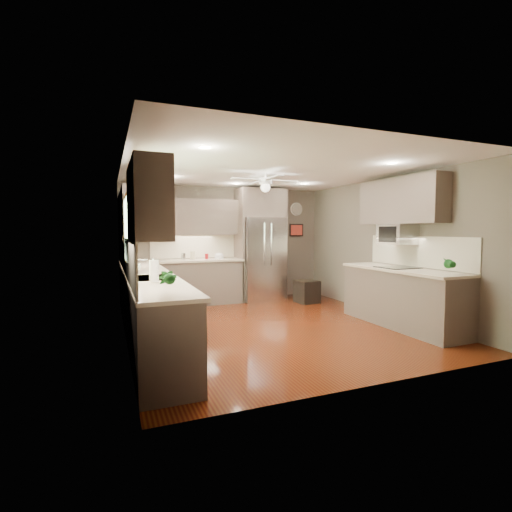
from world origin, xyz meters
TOP-DOWN VIEW (x-y plane):
  - floor at (0.00, 0.00)m, footprint 5.00×5.00m
  - ceiling at (0.00, 0.00)m, footprint 5.00×5.00m
  - wall_back at (0.00, 2.50)m, footprint 4.50×0.00m
  - wall_front at (0.00, -2.50)m, footprint 4.50×0.00m
  - wall_left at (-2.25, 0.00)m, footprint 0.00×5.00m
  - wall_right at (2.25, 0.00)m, footprint 0.00×5.00m
  - canister_b at (-1.02, 2.19)m, footprint 0.11×0.11m
  - canister_c at (-0.82, 2.20)m, footprint 0.12×0.12m
  - canister_d at (-0.53, 2.18)m, footprint 0.08×0.08m
  - soap_bottle at (-2.08, 0.09)m, footprint 0.10×0.10m
  - potted_plant_left at (-1.93, -1.91)m, footprint 0.19×0.14m
  - potted_plant_right at (1.91, -1.68)m, footprint 0.20×0.18m
  - bowl at (-0.25, 2.21)m, footprint 0.24×0.24m
  - left_run at (-1.95, 0.15)m, footprint 0.65×4.70m
  - back_run at (-0.72, 2.20)m, footprint 1.85×0.65m
  - uppers at (-0.74, 0.71)m, footprint 4.50×4.70m
  - window at (-2.22, -0.50)m, footprint 0.05×1.12m
  - sink at (-1.93, -0.50)m, footprint 0.50×0.70m
  - refrigerator at (0.70, 2.16)m, footprint 1.06×0.75m
  - right_run at (1.93, -0.80)m, footprint 0.70×2.20m
  - microwave at (2.03, -0.55)m, footprint 0.43×0.55m
  - ceiling_fan at (-0.00, 0.30)m, footprint 1.18×1.18m
  - recessed_lights at (-0.04, 0.40)m, footprint 2.84×3.14m
  - wall_clock at (1.75, 2.48)m, footprint 0.30×0.03m
  - framed_print at (1.75, 2.48)m, footprint 0.36×0.03m
  - stool at (1.48, 1.47)m, footprint 0.47×0.47m
  - paper_towel at (-1.97, -1.01)m, footprint 0.11×0.11m

SIDE VIEW (x-z plane):
  - floor at x=0.00m, z-range 0.00..0.00m
  - stool at x=1.48m, z-range -0.01..0.48m
  - left_run at x=-1.95m, z-range -0.24..1.21m
  - back_run at x=-0.72m, z-range -0.24..1.21m
  - right_run at x=1.93m, z-range -0.24..1.21m
  - sink at x=-1.93m, z-range 0.75..1.07m
  - bowl at x=-0.25m, z-range 0.94..0.99m
  - canister_d at x=-0.53m, z-range 0.94..1.06m
  - canister_b at x=-1.02m, z-range 0.94..1.08m
  - canister_c at x=-0.82m, z-range 0.95..1.11m
  - soap_bottle at x=-2.08m, z-range 0.94..1.13m
  - paper_towel at x=-1.97m, z-range 0.95..1.21m
  - potted_plant_right at x=1.91m, z-range 0.94..1.24m
  - potted_plant_left at x=-1.93m, z-range 0.94..1.27m
  - refrigerator at x=0.70m, z-range -0.04..2.41m
  - wall_back at x=0.00m, z-range -1.00..3.50m
  - wall_front at x=0.00m, z-range -1.00..3.50m
  - wall_left at x=-2.25m, z-range -1.25..3.75m
  - wall_right at x=2.25m, z-range -1.25..3.75m
  - microwave at x=2.03m, z-range 1.31..1.65m
  - framed_print at x=1.75m, z-range 1.40..1.70m
  - window at x=-2.22m, z-range 1.09..2.01m
  - uppers at x=-0.74m, z-range 1.39..2.35m
  - wall_clock at x=1.75m, z-range 1.90..2.20m
  - ceiling_fan at x=0.00m, z-range 2.17..2.49m
  - recessed_lights at x=-0.04m, z-range 2.49..2.50m
  - ceiling at x=0.00m, z-range 2.50..2.50m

